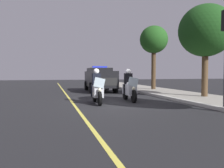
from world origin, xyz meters
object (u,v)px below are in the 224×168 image
object	(u,v)px
police_motorcycle_lead_left	(97,89)
tree_mid_block	(206,31)
police_suv	(100,78)
tree_far_back	(154,40)
police_motorcycle_lead_right	(129,88)

from	to	relation	value
police_motorcycle_lead_left	tree_mid_block	bearing A→B (deg)	97.22
police_motorcycle_lead_left	police_suv	world-z (taller)	police_suv
police_motorcycle_lead_left	tree_far_back	size ratio (longest dim) A/B	0.39
police_suv	tree_far_back	bearing A→B (deg)	91.81
police_suv	tree_far_back	size ratio (longest dim) A/B	0.91
police_motorcycle_lead_left	tree_far_back	distance (m)	10.45
police_motorcycle_lead_left	tree_far_back	xyz separation A→B (m)	(-7.39, 6.46, 3.59)
tree_mid_block	tree_far_back	world-z (taller)	tree_far_back
police_motorcycle_lead_right	tree_mid_block	size ratio (longest dim) A/B	0.39
police_motorcycle_lead_right	tree_far_back	bearing A→B (deg)	146.08
police_motorcycle_lead_right	police_motorcycle_lead_left	bearing A→B (deg)	-73.57
police_motorcycle_lead_left	police_suv	size ratio (longest dim) A/B	0.43
police_motorcycle_lead_left	police_suv	xyz separation A→B (m)	(-7.24, 1.68, 0.37)
tree_mid_block	tree_far_back	bearing A→B (deg)	-177.67
police_suv	tree_mid_block	distance (m)	8.65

